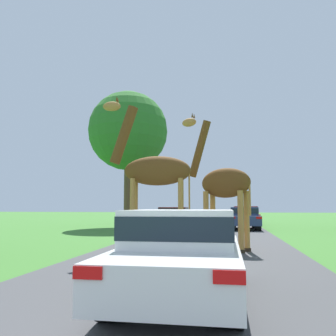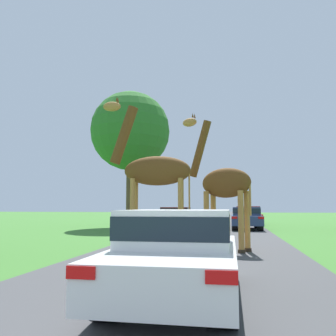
% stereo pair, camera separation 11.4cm
% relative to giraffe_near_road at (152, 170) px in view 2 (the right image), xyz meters
% --- Properties ---
extents(road, '(6.45, 120.00, 0.00)m').
position_rel_giraffe_near_road_xyz_m(road, '(1.23, 19.63, -2.49)').
color(road, '#424244').
rests_on(road, ground).
extents(giraffe_near_road, '(2.75, 0.85, 4.82)m').
position_rel_giraffe_near_road_xyz_m(giraffe_near_road, '(0.00, 0.00, 0.00)').
color(giraffe_near_road, '#B77F3D').
rests_on(giraffe_near_road, ground).
extents(giraffe_companion, '(2.44, 1.42, 4.67)m').
position_rel_giraffe_near_road_xyz_m(giraffe_companion, '(2.05, 1.30, -0.38)').
color(giraffe_companion, '#B77F3D').
rests_on(giraffe_companion, ground).
extents(car_lead_maroon, '(1.77, 4.04, 1.36)m').
position_rel_giraffe_near_road_xyz_m(car_lead_maroon, '(1.50, -4.85, -1.77)').
color(car_lead_maroon, silver).
rests_on(car_lead_maroon, ground).
extents(car_queue_right, '(1.97, 4.08, 1.34)m').
position_rel_giraffe_near_road_xyz_m(car_queue_right, '(-1.33, 13.20, -1.77)').
color(car_queue_right, '#561914').
rests_on(car_queue_right, ground).
extents(car_queue_left, '(1.94, 4.26, 1.39)m').
position_rel_giraffe_near_road_xyz_m(car_queue_left, '(3.61, 18.12, -1.74)').
color(car_queue_left, maroon).
rests_on(car_queue_left, ground).
extents(car_far_ahead, '(1.78, 4.00, 1.35)m').
position_rel_giraffe_near_road_xyz_m(car_far_ahead, '(3.22, 12.03, -1.76)').
color(car_far_ahead, navy).
rests_on(car_far_ahead, ground).
extents(tree_far_right, '(5.60, 5.60, 9.52)m').
position_rel_giraffe_near_road_xyz_m(tree_far_right, '(-4.64, 13.52, 4.21)').
color(tree_far_right, brown).
rests_on(tree_far_right, ground).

